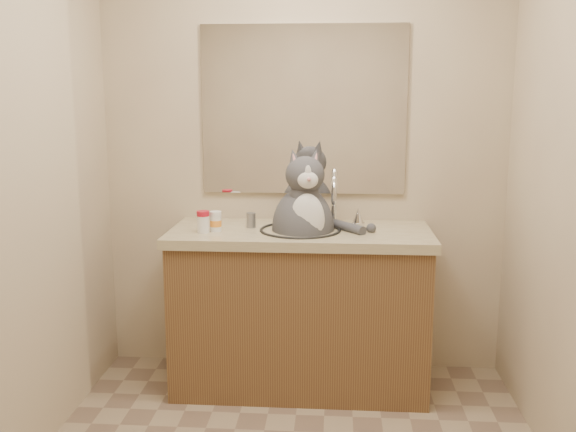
% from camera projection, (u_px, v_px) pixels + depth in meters
% --- Properties ---
extents(room, '(2.22, 2.52, 2.42)m').
position_uv_depth(room, '(286.00, 190.00, 2.28)').
color(room, '#9D886C').
rests_on(room, ground).
extents(vanity, '(1.34, 0.59, 1.12)m').
position_uv_depth(vanity, '(300.00, 305.00, 3.37)').
color(vanity, brown).
rests_on(vanity, ground).
extents(mirror, '(1.10, 0.02, 0.90)m').
position_uv_depth(mirror, '(304.00, 110.00, 3.45)').
color(mirror, white).
rests_on(mirror, room).
extents(shower_curtain, '(0.02, 1.30, 1.93)m').
position_uv_depth(shower_curtain, '(19.00, 226.00, 2.49)').
color(shower_curtain, beige).
rests_on(shower_curtain, ground).
extents(cat, '(0.52, 0.42, 0.64)m').
position_uv_depth(cat, '(304.00, 222.00, 3.27)').
color(cat, '#47474C').
rests_on(cat, vanity).
extents(pill_bottle_redcap, '(0.08, 0.08, 0.11)m').
position_uv_depth(pill_bottle_redcap, '(203.00, 222.00, 3.22)').
color(pill_bottle_redcap, white).
rests_on(pill_bottle_redcap, vanity).
extents(pill_bottle_orange, '(0.07, 0.07, 0.10)m').
position_uv_depth(pill_bottle_orange, '(216.00, 222.00, 3.25)').
color(pill_bottle_orange, white).
rests_on(pill_bottle_orange, vanity).
extents(grey_canister, '(0.06, 0.06, 0.08)m').
position_uv_depth(grey_canister, '(251.00, 220.00, 3.34)').
color(grey_canister, gray).
rests_on(grey_canister, vanity).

